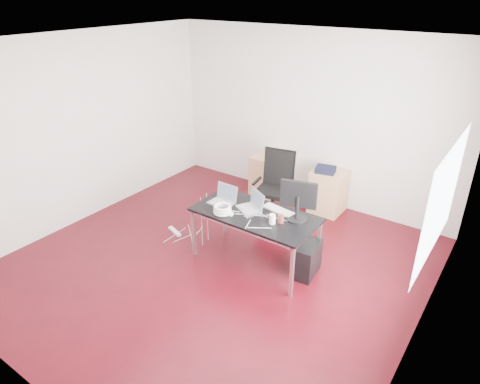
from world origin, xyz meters
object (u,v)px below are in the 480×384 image
Objects in this scene: filing_cabinet_left at (268,175)px; filing_cabinet_right at (328,191)px; pc_tower at (309,259)px; desk at (255,217)px; office_chair at (275,183)px.

filing_cabinet_left is 1.14m from filing_cabinet_right.
desk is at bearing -174.19° from pc_tower.
office_chair reaches higher than desk.
desk is 1.26m from office_chair.
desk is 2.13m from filing_cabinet_left.
office_chair is 1.54× the size of filing_cabinet_left.
pc_tower is (0.53, -1.72, -0.13)m from filing_cabinet_right.
desk is at bearing -63.03° from filing_cabinet_left.
filing_cabinet_right is (0.19, 1.87, -0.33)m from desk.
filing_cabinet_left is (-0.55, 0.69, -0.26)m from office_chair.
desk reaches higher than pc_tower.
office_chair is (-0.41, 1.19, -0.07)m from desk.
office_chair is at bearing 131.26° from pc_tower.
desk reaches higher than filing_cabinet_right.
filing_cabinet_left is at bearing 180.00° from filing_cabinet_right.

